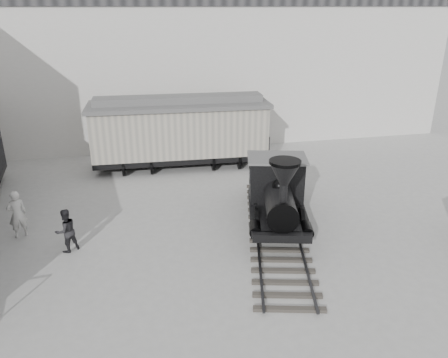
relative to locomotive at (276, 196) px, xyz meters
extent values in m
plane|color=#9E9E9B|center=(-2.47, -3.39, -1.24)|extent=(90.00, 90.00, 0.00)
cube|color=silver|center=(-2.47, 11.61, 4.26)|extent=(34.00, 2.40, 11.00)
cube|color=#35302B|center=(-0.18, -0.73, -1.16)|extent=(4.31, 9.74, 0.17)
cube|color=#2D2D30|center=(-0.91, -0.55, -1.11)|extent=(2.38, 9.26, 0.06)
cube|color=#2D2D30|center=(0.54, -0.91, -1.11)|extent=(2.38, 9.26, 0.06)
cylinder|color=black|center=(-1.09, -1.04, -0.51)|extent=(0.40, 1.14, 1.14)
cylinder|color=black|center=(0.48, -1.43, -0.51)|extent=(0.40, 1.14, 1.14)
cylinder|color=black|center=(-0.77, 0.27, -0.51)|extent=(0.40, 1.14, 1.14)
cylinder|color=black|center=(0.80, -0.12, -0.51)|extent=(0.40, 1.14, 1.14)
cube|color=black|center=(-0.14, -0.58, -0.38)|extent=(2.91, 4.12, 0.29)
cylinder|color=black|center=(-0.32, -1.28, 0.28)|extent=(1.58, 2.56, 1.04)
cylinder|color=black|center=(-0.54, -2.19, 1.09)|extent=(0.33, 0.33, 0.62)
cone|color=black|center=(-0.54, -2.19, 1.76)|extent=(1.20, 1.20, 0.72)
sphere|color=black|center=(-0.22, -0.88, 0.78)|extent=(0.54, 0.54, 0.54)
cube|color=black|center=(0.08, 0.32, 0.56)|extent=(2.30, 1.84, 1.60)
cube|color=slate|center=(0.08, 0.32, 1.41)|extent=(2.55, 2.09, 0.08)
cube|color=black|center=(0.53, 2.13, -0.01)|extent=(2.31, 2.46, 0.93)
cylinder|color=black|center=(-5.04, 7.67, -0.85)|extent=(2.02, 0.88, 0.79)
cylinder|color=black|center=(-0.48, 7.46, -0.85)|extent=(2.02, 0.88, 0.79)
cube|color=black|center=(-2.76, 7.56, -0.65)|extent=(9.03, 2.88, 0.30)
cube|color=gray|center=(-2.76, 7.56, 0.74)|extent=(9.04, 2.98, 2.48)
cube|color=slate|center=(-2.76, 7.56, 2.08)|extent=(9.35, 3.29, 0.20)
cube|color=slate|center=(-2.76, 7.56, 2.36)|extent=(8.58, 1.57, 0.36)
imported|color=silver|center=(-9.57, 1.11, -0.32)|extent=(0.78, 0.65, 1.84)
imported|color=#232326|center=(-7.72, -0.34, -0.45)|extent=(0.97, 0.93, 1.58)
camera|label=1|loc=(-5.23, -14.54, 6.77)|focal=35.00mm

